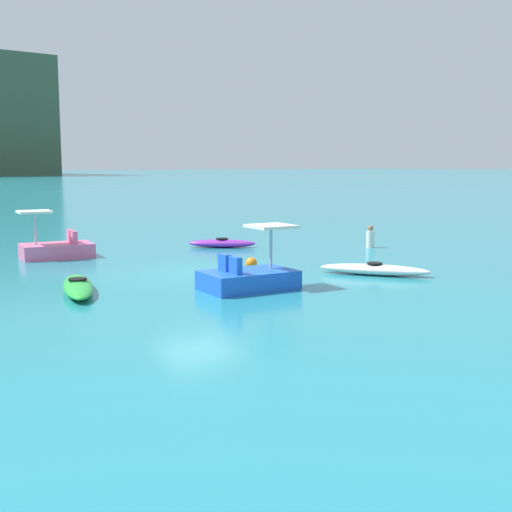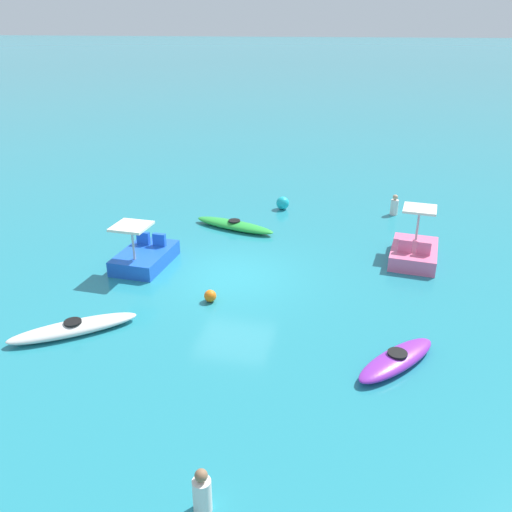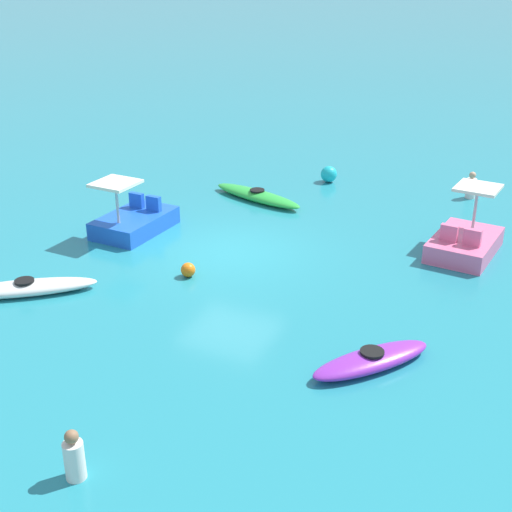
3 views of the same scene
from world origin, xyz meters
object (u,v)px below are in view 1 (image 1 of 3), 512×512
(person_near_shore, at_px, (370,238))
(pedal_boat_blue, at_px, (249,277))
(kayak_purple, at_px, (222,243))
(pedal_boat_pink, at_px, (56,248))
(kayak_green, at_px, (78,286))
(buoy_orange, at_px, (251,263))
(kayak_white, at_px, (375,269))

(person_near_shore, bearing_deg, pedal_boat_blue, -151.28)
(kayak_purple, xyz_separation_m, pedal_boat_pink, (-6.37, 0.71, 0.17))
(pedal_boat_pink, bearing_deg, pedal_boat_blue, -75.17)
(kayak_green, xyz_separation_m, buoy_orange, (5.87, 0.80, 0.02))
(pedal_boat_pink, xyz_separation_m, buoy_orange, (4.31, -5.97, -0.15))
(kayak_white, bearing_deg, person_near_shore, 47.92)
(kayak_white, xyz_separation_m, kayak_purple, (-0.37, 8.25, 0.00))
(kayak_green, bearing_deg, pedal_boat_blue, -28.19)
(pedal_boat_pink, height_order, buoy_orange, pedal_boat_pink)
(kayak_white, height_order, buoy_orange, kayak_white)
(kayak_green, xyz_separation_m, pedal_boat_pink, (1.55, 6.77, 0.17))
(pedal_boat_blue, bearing_deg, kayak_white, -1.39)
(kayak_purple, xyz_separation_m, pedal_boat_blue, (-4.03, -8.14, 0.17))
(kayak_purple, bearing_deg, person_near_shore, -33.84)
(kayak_green, distance_m, pedal_boat_pink, 6.94)
(pedal_boat_pink, xyz_separation_m, pedal_boat_blue, (2.34, -8.86, 0.00))
(kayak_green, relative_size, pedal_boat_pink, 1.37)
(buoy_orange, bearing_deg, kayak_white, -50.95)
(kayak_purple, distance_m, buoy_orange, 5.64)
(pedal_boat_pink, distance_m, buoy_orange, 7.36)
(kayak_green, relative_size, person_near_shore, 4.00)
(pedal_boat_pink, distance_m, pedal_boat_blue, 9.16)
(pedal_boat_blue, height_order, person_near_shore, pedal_boat_blue)
(kayak_green, relative_size, kayak_white, 1.15)
(pedal_boat_blue, bearing_deg, pedal_boat_pink, 104.83)
(kayak_white, bearing_deg, kayak_green, 165.17)
(kayak_white, relative_size, pedal_boat_pink, 1.19)
(kayak_white, relative_size, pedal_boat_blue, 1.22)
(pedal_boat_blue, distance_m, buoy_orange, 3.50)
(kayak_green, height_order, kayak_white, same)
(kayak_green, bearing_deg, kayak_white, -14.83)
(pedal_boat_pink, bearing_deg, kayak_green, -102.93)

